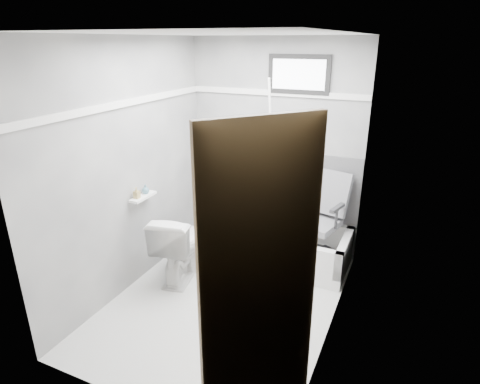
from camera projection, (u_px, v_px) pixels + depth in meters
The scene contains 19 objects.
floor at pixel (225, 300), 3.87m from camera, with size 2.60×2.60×0.00m, color white.
ceiling at pixel (221, 33), 3.01m from camera, with size 2.60×2.60×0.00m, color silver.
wall_back at pixel (274, 148), 4.55m from camera, with size 2.00×0.02×2.40m, color slate.
wall_front at pixel (124, 252), 2.33m from camera, with size 2.00×0.02×2.40m, color slate.
wall_left at pixel (130, 169), 3.82m from camera, with size 0.02×2.60×2.40m, color slate.
wall_right at pixel (341, 201), 3.06m from camera, with size 0.02×2.60×2.40m, color slate.
bathtub at pixel (280, 244), 4.50m from camera, with size 1.50×0.70×0.42m, color white, non-canonical shape.
office_chair at pixel (315, 217), 4.26m from camera, with size 0.54×0.54×0.94m, color slate, non-canonical shape.
toilet at pixel (180, 245), 4.15m from camera, with size 0.41×0.74×0.73m, color white.
door at pixel (284, 323), 2.04m from camera, with size 0.78×0.78×2.00m, color brown, non-canonical shape.
window at pixel (299, 74), 4.15m from camera, with size 0.66×0.04×0.40m, color black, non-canonical shape.
backerboard at pixel (294, 185), 4.59m from camera, with size 1.50×0.02×0.78m, color #4C4C4F.
trim_back at pixel (276, 93), 4.32m from camera, with size 2.00×0.02×0.06m, color white.
trim_left at pixel (124, 103), 3.60m from camera, with size 0.02×2.60×0.06m, color white.
pole at pixel (272, 168), 4.37m from camera, with size 0.02×0.02×1.95m, color white.
shelf at pixel (143, 197), 3.97m from camera, with size 0.10×0.32×0.03m, color white.
soap_bottle_a at pixel (137, 193), 3.88m from camera, with size 0.05×0.05×0.12m, color tan.
soap_bottle_b at pixel (146, 189), 4.00m from camera, with size 0.07×0.07×0.09m, color teal.
faucet at pixel (256, 200), 4.83m from camera, with size 0.26×0.10×0.16m, color silver, non-canonical shape.
Camera 1 is at (1.46, -2.90, 2.35)m, focal length 30.00 mm.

